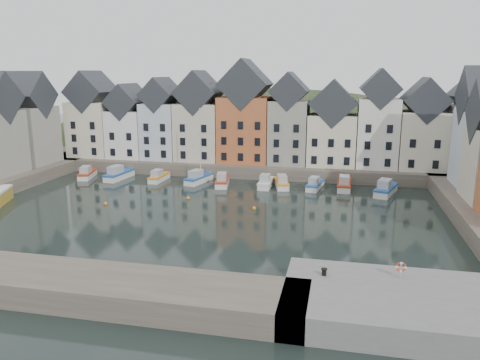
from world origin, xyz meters
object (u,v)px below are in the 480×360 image
(life_ring_post, at_px, (401,267))
(boat_d, at_px, (198,178))
(boat_a, at_px, (87,174))
(mooring_bollard, at_px, (324,272))

(life_ring_post, bearing_deg, boat_d, 127.63)
(boat_a, bearing_deg, mooring_bollard, -55.72)
(boat_d, relative_size, mooring_bollard, 21.71)
(boat_a, bearing_deg, life_ring_post, -51.45)
(mooring_bollard, height_order, life_ring_post, life_ring_post)
(mooring_bollard, bearing_deg, boat_a, 139.04)
(boat_a, distance_m, life_ring_post, 58.37)
(mooring_bollard, bearing_deg, life_ring_post, 7.70)
(boat_d, relative_size, life_ring_post, 9.35)
(mooring_bollard, relative_size, life_ring_post, 0.43)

